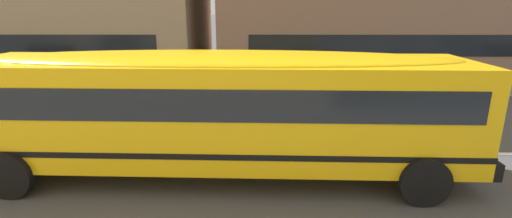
% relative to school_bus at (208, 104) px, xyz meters
% --- Properties ---
extents(ground_plane, '(400.00, 400.00, 0.00)m').
position_rel_school_bus_xyz_m(ground_plane, '(-1.98, 1.26, -1.71)').
color(ground_plane, '#4C4C4F').
extents(sidewalk_far, '(120.00, 3.00, 0.01)m').
position_rel_school_bus_xyz_m(sidewalk_far, '(-1.98, 9.42, -1.71)').
color(sidewalk_far, gray).
rests_on(sidewalk_far, ground_plane).
extents(lane_centreline, '(110.00, 0.16, 0.01)m').
position_rel_school_bus_xyz_m(lane_centreline, '(-1.98, 1.26, -1.71)').
color(lane_centreline, silver).
rests_on(lane_centreline, ground_plane).
extents(school_bus, '(12.96, 3.28, 2.88)m').
position_rel_school_bus_xyz_m(school_bus, '(0.00, 0.00, 0.00)').
color(school_bus, yellow).
rests_on(school_bus, ground_plane).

